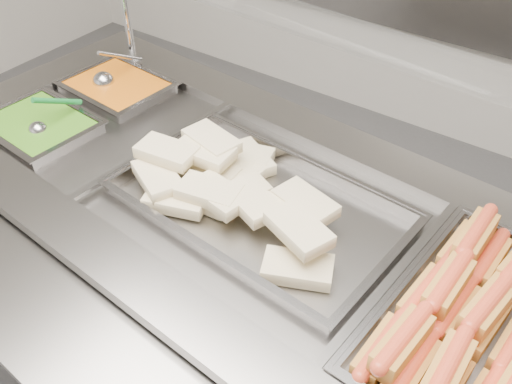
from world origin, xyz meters
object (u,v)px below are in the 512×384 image
Objects in this scene: pan_wraps at (259,209)px; serving_spoon at (42,125)px; sneeze_guard at (300,21)px; ladle at (105,81)px; steam_counter at (243,306)px; pan_hotdogs at (479,336)px.

serving_spoon is (-0.74, -0.11, 0.04)m from pan_wraps.
sneeze_guard is 8.45× the size of ladle.
serving_spoon is (0.05, -0.31, 0.00)m from ladle.
pan_wraps is at bearing -4.36° from steam_counter.
sneeze_guard is 0.84m from pan_hotdogs.
serving_spoon is at bearing -80.35° from ladle.
ladle reaches higher than pan_wraps.
steam_counter is 1.16× the size of sneeze_guard.
steam_counter is 0.46m from pan_wraps.
ladle reaches higher than steam_counter.
steam_counter is 10.58× the size of serving_spoon.
steam_counter is 0.85m from serving_spoon.
sneeze_guard is 2.35× the size of pan_wraps.
pan_hotdogs is (0.67, -0.05, 0.44)m from steam_counter.
pan_wraps is at bearing -14.31° from ladle.
pan_hotdogs is at bearing -10.05° from ladle.
steam_counter is 9.82× the size of ladle.
ladle is 0.31m from serving_spoon.
pan_wraps is at bearing -79.01° from sneeze_guard.
ladle is (-1.40, 0.25, 0.05)m from pan_hotdogs.
sneeze_guard is at bearing 100.99° from pan_wraps.
serving_spoon reaches higher than pan_hotdogs.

